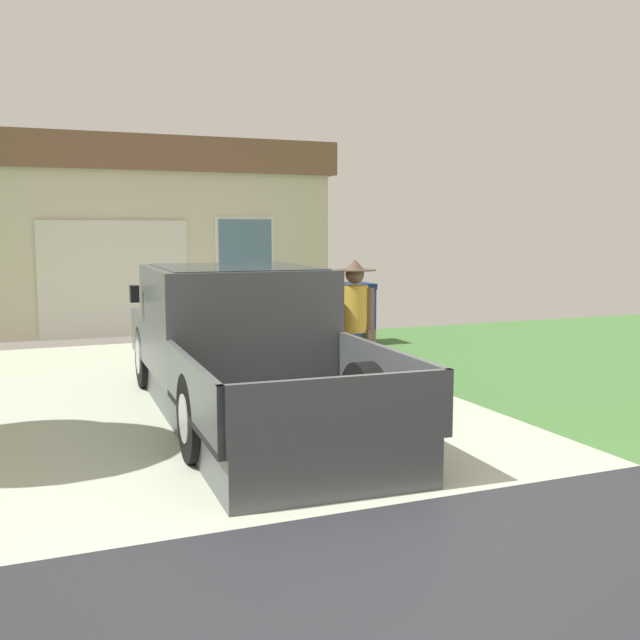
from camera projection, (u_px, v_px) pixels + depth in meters
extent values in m
cube|color=#B0B7A1|center=(218.00, 392.00, 9.80)|extent=(5.20, 9.00, 0.06)
cube|color=#484C4E|center=(249.00, 399.00, 8.31)|extent=(2.01, 5.58, 0.42)
cube|color=#484C4E|center=(234.00, 319.00, 8.81)|extent=(1.99, 2.22, 1.20)
cube|color=#1E2833|center=(234.00, 288.00, 8.77)|extent=(1.76, 2.03, 0.51)
cube|color=#484C4E|center=(207.00, 329.00, 10.33)|extent=(1.94, 1.14, 0.56)
cube|color=black|center=(294.00, 410.00, 6.80)|extent=(2.00, 2.42, 0.06)
cube|color=#484C4E|center=(191.00, 391.00, 6.46)|extent=(0.17, 2.33, 0.55)
cube|color=#484C4E|center=(387.00, 377.00, 7.08)|extent=(0.17, 2.33, 0.55)
cube|color=#484C4E|center=(340.00, 412.00, 5.72)|extent=(1.89, 0.15, 0.55)
cube|color=black|center=(134.00, 294.00, 9.12)|extent=(0.11, 0.18, 0.20)
cylinder|color=black|center=(148.00, 357.00, 9.95)|extent=(0.30, 0.81, 0.80)
cylinder|color=#9E9EA3|center=(148.00, 357.00, 9.95)|extent=(0.30, 0.45, 0.44)
cylinder|color=black|center=(269.00, 350.00, 10.50)|extent=(0.30, 0.81, 0.80)
cylinder|color=#9E9EA3|center=(269.00, 350.00, 10.50)|extent=(0.30, 0.45, 0.44)
cylinder|color=black|center=(198.00, 417.00, 6.75)|extent=(0.30, 0.81, 0.80)
cylinder|color=#9E9EA3|center=(198.00, 417.00, 6.75)|extent=(0.30, 0.45, 0.44)
cylinder|color=black|center=(367.00, 403.00, 7.30)|extent=(0.30, 0.81, 0.80)
cylinder|color=#9E9EA3|center=(367.00, 403.00, 7.30)|extent=(0.30, 0.45, 0.44)
cylinder|color=brown|center=(369.00, 366.00, 9.01)|extent=(0.16, 0.16, 0.88)
cylinder|color=brown|center=(339.00, 365.00, 9.09)|extent=(0.16, 0.16, 0.88)
cylinder|color=gold|center=(355.00, 309.00, 8.96)|extent=(0.32, 0.32, 0.55)
cylinder|color=brown|center=(370.00, 312.00, 8.93)|extent=(0.09, 0.09, 0.55)
cylinder|color=brown|center=(339.00, 311.00, 9.01)|extent=(0.09, 0.09, 0.55)
sphere|color=brown|center=(355.00, 274.00, 8.92)|extent=(0.22, 0.22, 0.22)
cylinder|color=brown|center=(355.00, 270.00, 8.91)|extent=(0.51, 0.51, 0.01)
cone|color=brown|center=(355.00, 265.00, 8.90)|extent=(0.23, 0.23, 0.12)
cube|color=#232328|center=(362.00, 397.00, 8.89)|extent=(0.36, 0.21, 0.21)
torus|color=#232328|center=(362.00, 384.00, 8.87)|extent=(0.33, 0.02, 0.33)
cube|color=beige|center=(113.00, 250.00, 17.18)|extent=(8.08, 5.76, 3.16)
cube|color=brown|center=(110.00, 163.00, 16.95)|extent=(8.40, 5.99, 0.67)
cube|color=silver|center=(115.00, 279.00, 14.42)|extent=(2.78, 0.06, 2.21)
cube|color=slate|center=(245.00, 245.00, 15.34)|extent=(1.10, 0.05, 1.00)
cube|color=silver|center=(245.00, 245.00, 15.35)|extent=(1.23, 0.02, 1.12)
cube|color=navy|center=(353.00, 314.00, 13.67)|extent=(0.58, 0.68, 0.90)
cube|color=navy|center=(353.00, 286.00, 13.61)|extent=(0.60, 0.71, 0.10)
cylinder|color=black|center=(348.00, 341.00, 13.39)|extent=(0.05, 0.18, 0.18)
cylinder|color=black|center=(371.00, 340.00, 13.56)|extent=(0.05, 0.18, 0.18)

